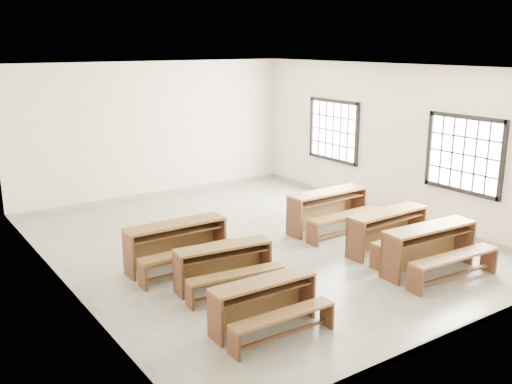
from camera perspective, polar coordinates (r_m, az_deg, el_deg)
room at (r=10.09m, az=0.42°, el=6.36°), size 8.50×8.50×3.20m
desk_set_0 at (r=7.47m, az=0.91°, el=-10.88°), size 1.47×0.79×0.65m
desk_set_1 at (r=8.66m, az=-3.16°, el=-7.14°), size 1.57×0.94×0.67m
desk_set_2 at (r=9.46m, az=-7.86°, el=-4.97°), size 1.70×0.90×0.76m
desk_set_3 at (r=9.61m, az=17.15°, el=-5.17°), size 1.76×0.99×0.77m
desk_set_4 at (r=10.35m, az=13.21°, el=-3.57°), size 1.67×0.91×0.74m
desk_set_5 at (r=11.33m, az=7.36°, el=-1.56°), size 1.77×0.95×0.79m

